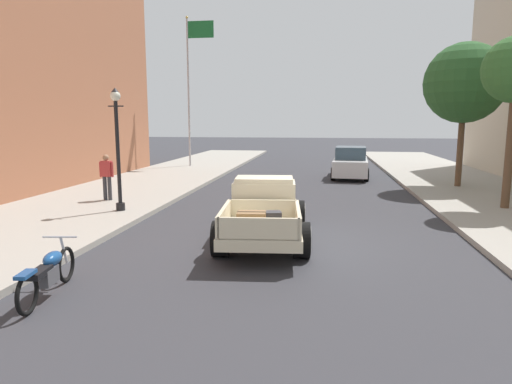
{
  "coord_description": "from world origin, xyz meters",
  "views": [
    {
      "loc": [
        0.84,
        -10.78,
        2.99
      ],
      "look_at": [
        -1.0,
        1.55,
        1.0
      ],
      "focal_mm": 31.34,
      "sensor_mm": 36.0,
      "label": 1
    }
  ],
  "objects_px": {
    "pedestrian_sidewalk_left": "(107,174)",
    "flagpole": "(192,76)",
    "hotrod_truck_cream": "(264,210)",
    "street_lamp_near": "(117,140)",
    "street_tree_second": "(465,83)",
    "motorcycle_parked": "(48,272)",
    "car_background_white": "(350,163)"
  },
  "relations": [
    {
      "from": "hotrod_truck_cream",
      "to": "street_lamp_near",
      "type": "relative_size",
      "value": 1.31
    },
    {
      "from": "motorcycle_parked",
      "to": "street_lamp_near",
      "type": "distance_m",
      "value": 7.08
    },
    {
      "from": "car_background_white",
      "to": "pedestrian_sidewalk_left",
      "type": "relative_size",
      "value": 2.67
    },
    {
      "from": "street_lamp_near",
      "to": "street_tree_second",
      "type": "distance_m",
      "value": 14.47
    },
    {
      "from": "pedestrian_sidewalk_left",
      "to": "hotrod_truck_cream",
      "type": "bearing_deg",
      "value": -32.25
    },
    {
      "from": "motorcycle_parked",
      "to": "street_tree_second",
      "type": "height_order",
      "value": "street_tree_second"
    },
    {
      "from": "motorcycle_parked",
      "to": "car_background_white",
      "type": "xyz_separation_m",
      "value": [
        6.06,
        17.33,
        0.33
      ]
    },
    {
      "from": "hotrod_truck_cream",
      "to": "street_tree_second",
      "type": "distance_m",
      "value": 12.62
    },
    {
      "from": "hotrod_truck_cream",
      "to": "motorcycle_parked",
      "type": "xyz_separation_m",
      "value": [
        -3.15,
        -4.37,
        -0.31
      ]
    },
    {
      "from": "hotrod_truck_cream",
      "to": "street_lamp_near",
      "type": "bearing_deg",
      "value": 155.99
    },
    {
      "from": "car_background_white",
      "to": "street_tree_second",
      "type": "distance_m",
      "value": 6.8
    },
    {
      "from": "flagpole",
      "to": "street_tree_second",
      "type": "distance_m",
      "value": 15.78
    },
    {
      "from": "motorcycle_parked",
      "to": "flagpole",
      "type": "distance_m",
      "value": 21.87
    },
    {
      "from": "motorcycle_parked",
      "to": "street_lamp_near",
      "type": "relative_size",
      "value": 0.55
    },
    {
      "from": "motorcycle_parked",
      "to": "street_lamp_near",
      "type": "xyz_separation_m",
      "value": [
        -1.78,
        6.57,
        1.94
      ]
    },
    {
      "from": "street_lamp_near",
      "to": "car_background_white",
      "type": "bearing_deg",
      "value": 53.91
    },
    {
      "from": "car_background_white",
      "to": "flagpole",
      "type": "height_order",
      "value": "flagpole"
    },
    {
      "from": "motorcycle_parked",
      "to": "street_lamp_near",
      "type": "bearing_deg",
      "value": 105.18
    },
    {
      "from": "pedestrian_sidewalk_left",
      "to": "flagpole",
      "type": "relative_size",
      "value": 0.18
    },
    {
      "from": "car_background_white",
      "to": "flagpole",
      "type": "relative_size",
      "value": 0.48
    },
    {
      "from": "hotrod_truck_cream",
      "to": "car_background_white",
      "type": "relative_size",
      "value": 1.14
    },
    {
      "from": "pedestrian_sidewalk_left",
      "to": "flagpole",
      "type": "distance_m",
      "value": 13.45
    },
    {
      "from": "pedestrian_sidewalk_left",
      "to": "street_tree_second",
      "type": "height_order",
      "value": "street_tree_second"
    },
    {
      "from": "street_tree_second",
      "to": "car_background_white",
      "type": "bearing_deg",
      "value": 142.17
    },
    {
      "from": "motorcycle_parked",
      "to": "street_tree_second",
      "type": "xyz_separation_m",
      "value": [
        10.52,
        13.87,
        4.13
      ]
    },
    {
      "from": "motorcycle_parked",
      "to": "flagpole",
      "type": "bearing_deg",
      "value": 99.66
    },
    {
      "from": "motorcycle_parked",
      "to": "flagpole",
      "type": "height_order",
      "value": "flagpole"
    },
    {
      "from": "street_lamp_near",
      "to": "flagpole",
      "type": "distance_m",
      "value": 14.84
    },
    {
      "from": "street_lamp_near",
      "to": "flagpole",
      "type": "height_order",
      "value": "flagpole"
    },
    {
      "from": "flagpole",
      "to": "street_lamp_near",
      "type": "bearing_deg",
      "value": -82.94
    },
    {
      "from": "pedestrian_sidewalk_left",
      "to": "street_lamp_near",
      "type": "height_order",
      "value": "street_lamp_near"
    },
    {
      "from": "flagpole",
      "to": "street_tree_second",
      "type": "xyz_separation_m",
      "value": [
        14.08,
        -7.04,
        -1.2
      ]
    }
  ]
}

